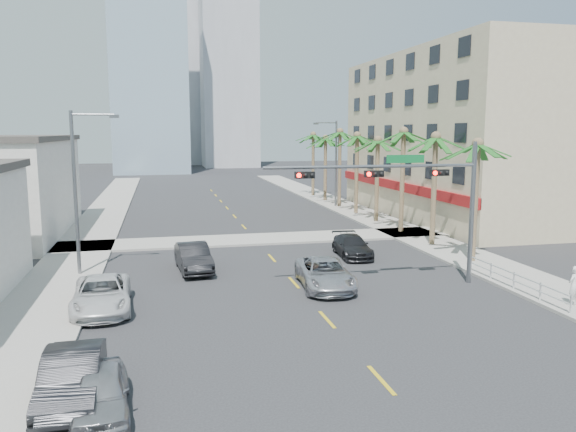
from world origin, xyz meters
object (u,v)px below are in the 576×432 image
object	(u,v)px
car_parked_far	(102,294)
car_lane_center	(325,274)
car_parked_mid	(72,379)
traffic_signal_mast	(416,189)
pedestrian	(574,286)
car_lane_right	(352,246)
car_lane_left	(193,258)
car_parked_near	(101,392)

from	to	relation	value
car_parked_far	car_lane_center	xyz separation A→B (m)	(10.72, 1.32, 0.00)
car_parked_mid	car_parked_far	size ratio (longest dim) A/B	0.88
traffic_signal_mast	car_parked_mid	xyz separation A→B (m)	(-15.18, -9.41, -4.29)
pedestrian	car_lane_right	bearing A→B (deg)	-86.44
car_lane_center	pedestrian	xyz separation A→B (m)	(9.90, -5.76, 0.32)
car_lane_right	car_parked_far	bearing A→B (deg)	-147.37
car_parked_far	car_lane_center	distance (m)	10.80
traffic_signal_mast	car_lane_right	xyz separation A→B (m)	(-0.69, 7.40, -4.39)
car_parked_mid	car_lane_left	xyz separation A→B (m)	(4.40, 15.21, 0.02)
car_parked_mid	car_lane_right	bearing A→B (deg)	48.07
car_lane_left	car_lane_center	xyz separation A→B (m)	(6.32, -5.02, -0.05)
car_lane_left	pedestrian	bearing A→B (deg)	-38.71
car_parked_near	car_parked_far	size ratio (longest dim) A/B	0.72
car_lane_left	car_lane_center	distance (m)	8.07
car_parked_far	pedestrian	xyz separation A→B (m)	(20.61, -4.44, 0.32)
car_parked_near	car_parked_mid	bearing A→B (deg)	131.75
car_lane_center	car_lane_right	bearing A→B (deg)	65.15
car_parked_near	car_lane_center	size ratio (longest dim) A/B	0.72
car_parked_mid	car_parked_far	xyz separation A→B (m)	(0.00, 8.87, -0.03)
car_parked_near	pedestrian	world-z (taller)	pedestrian
traffic_signal_mast	car_lane_center	distance (m)	6.26
car_lane_center	car_lane_left	bearing A→B (deg)	146.40
traffic_signal_mast	car_lane_left	xyz separation A→B (m)	(-10.78, 5.80, -4.28)
car_lane_right	car_lane_left	bearing A→B (deg)	-167.10
pedestrian	car_parked_near	bearing A→B (deg)	-7.76
pedestrian	car_parked_mid	bearing A→B (deg)	-10.60
car_lane_center	car_lane_right	size ratio (longest dim) A/B	1.16
car_lane_left	car_lane_right	xyz separation A→B (m)	(10.09, 1.60, -0.12)
traffic_signal_mast	pedestrian	bearing A→B (deg)	-42.52
car_parked_near	car_parked_far	bearing A→B (deg)	91.13
car_parked_far	car_lane_left	xyz separation A→B (m)	(4.40, 6.34, 0.05)
car_parked_mid	car_parked_near	bearing A→B (deg)	-45.41
car_lane_center	car_parked_mid	bearing A→B (deg)	-131.56
car_lane_left	pedestrian	size ratio (longest dim) A/B	2.63
pedestrian	car_parked_far	bearing A→B (deg)	-34.88
car_parked_mid	car_parked_far	world-z (taller)	car_parked_mid
traffic_signal_mast	car_lane_center	xyz separation A→B (m)	(-4.47, 0.78, -4.32)
car_parked_mid	car_lane_left	distance (m)	15.84
car_parked_mid	pedestrian	bearing A→B (deg)	10.98
car_parked_near	car_lane_center	bearing A→B (deg)	44.28
car_parked_mid	car_lane_center	world-z (taller)	car_parked_mid
car_parked_far	pedestrian	world-z (taller)	pedestrian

